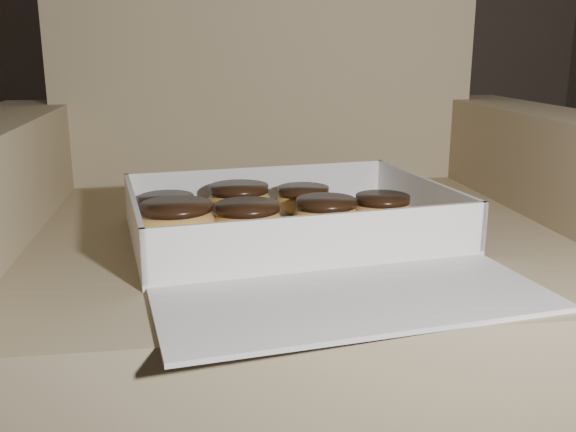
% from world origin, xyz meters
% --- Properties ---
extents(armchair, '(0.93, 0.79, 0.98)m').
position_xyz_m(armchair, '(0.43, 0.40, 0.31)').
color(armchair, '#9C8663').
rests_on(armchair, floor).
extents(bakery_box, '(0.45, 0.51, 0.07)m').
position_xyz_m(bakery_box, '(0.43, 0.24, 0.45)').
color(bakery_box, silver).
rests_on(bakery_box, armchair).
extents(donut_a, '(0.09, 0.09, 0.04)m').
position_xyz_m(donut_a, '(0.36, 0.26, 0.47)').
color(donut_a, '#E5AA50').
rests_on(donut_a, bakery_box).
extents(donut_b, '(0.08, 0.08, 0.04)m').
position_xyz_m(donut_b, '(0.47, 0.27, 0.47)').
color(donut_b, '#E5AA50').
rests_on(donut_b, bakery_box).
extents(donut_c, '(0.10, 0.10, 0.05)m').
position_xyz_m(donut_c, '(0.27, 0.26, 0.47)').
color(donut_c, '#E5AA50').
rests_on(donut_c, bakery_box).
extents(donut_d, '(0.08, 0.08, 0.04)m').
position_xyz_m(donut_d, '(0.55, 0.29, 0.47)').
color(donut_d, '#E5AA50').
rests_on(donut_d, bakery_box).
extents(donut_e, '(0.09, 0.09, 0.04)m').
position_xyz_m(donut_e, '(0.36, 0.36, 0.47)').
color(donut_e, '#E5AA50').
rests_on(donut_e, bakery_box).
extents(donut_f, '(0.08, 0.08, 0.04)m').
position_xyz_m(donut_f, '(0.45, 0.36, 0.47)').
color(donut_f, '#E5AA50').
rests_on(donut_f, bakery_box).
extents(donut_g, '(0.08, 0.08, 0.04)m').
position_xyz_m(donut_g, '(0.26, 0.33, 0.47)').
color(donut_g, '#E5AA50').
rests_on(donut_g, bakery_box).
extents(crumb_a, '(0.01, 0.01, 0.00)m').
position_xyz_m(crumb_a, '(0.36, 0.25, 0.45)').
color(crumb_a, black).
rests_on(crumb_a, bakery_box).
extents(crumb_b, '(0.01, 0.01, 0.00)m').
position_xyz_m(crumb_b, '(0.52, 0.25, 0.45)').
color(crumb_b, black).
rests_on(crumb_b, bakery_box).
extents(crumb_c, '(0.01, 0.01, 0.00)m').
position_xyz_m(crumb_c, '(0.57, 0.25, 0.45)').
color(crumb_c, black).
rests_on(crumb_c, bakery_box).
extents(crumb_d, '(0.01, 0.01, 0.00)m').
position_xyz_m(crumb_d, '(0.37, 0.20, 0.45)').
color(crumb_d, black).
rests_on(crumb_d, bakery_box).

